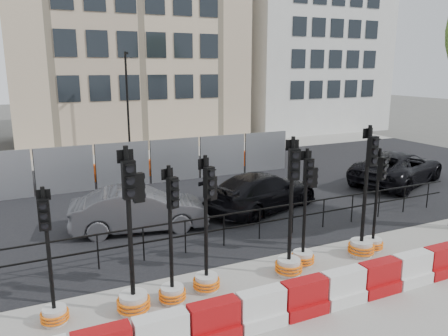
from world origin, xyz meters
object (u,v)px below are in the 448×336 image
traffic_signal_h (374,230)px  car_c (263,191)px  traffic_signal_a (53,297)px  traffic_signal_d (207,260)px

traffic_signal_h → car_c: 4.68m
traffic_signal_a → traffic_signal_d: traffic_signal_d is taller
traffic_signal_d → car_c: bearing=29.0°
car_c → traffic_signal_d: bearing=118.8°
traffic_signal_d → car_c: size_ratio=0.63×
traffic_signal_d → car_c: traffic_signal_d is taller
car_c → traffic_signal_h: bearing=173.5°
traffic_signal_a → car_c: traffic_signal_a is taller
traffic_signal_a → car_c: (7.58, 4.60, 0.10)m
traffic_signal_a → traffic_signal_h: 8.61m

